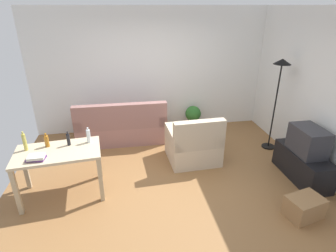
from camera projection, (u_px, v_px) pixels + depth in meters
The scene contains 16 objects.
ground_plane at pixel (167, 179), 4.63m from camera, with size 5.20×4.40×0.02m, color olive.
wall_rear at pixel (151, 71), 6.06m from camera, with size 5.20×0.10×2.70m, color white.
wall_right at pixel (323, 95), 4.46m from camera, with size 0.10×4.40×2.70m, color silver.
couch at pixel (122, 127), 5.82m from camera, with size 1.85×0.84×0.92m.
tv_stand at pixel (302, 165), 4.56m from camera, with size 0.44×1.10×0.48m.
tv at pixel (308, 141), 4.38m from camera, with size 0.41×0.60×0.44m.
torchiere_lamp at pixel (279, 80), 5.07m from camera, with size 0.32×0.32×1.81m.
desk at pixel (59, 157), 3.99m from camera, with size 1.27×0.82×0.76m.
potted_plant at pixel (193, 116), 6.34m from camera, with size 0.36×0.36×0.57m.
armchair at pixel (194, 145), 5.04m from camera, with size 0.94×0.88×0.92m.
storage_box at pixel (304, 207), 3.75m from camera, with size 0.48×0.34×0.30m, color olive.
bottle_squat at pixel (25, 142), 3.92m from camera, with size 0.05×0.05×0.30m.
bottle_amber at pixel (47, 141), 4.03m from camera, with size 0.06×0.06×0.22m.
bottle_dark at pixel (68, 139), 4.07m from camera, with size 0.05×0.05×0.22m.
bottle_clear at pixel (89, 136), 4.15m from camera, with size 0.06×0.06×0.25m.
book_stack at pixel (36, 158), 3.71m from camera, with size 0.26×0.19×0.07m.
Camera 1 is at (-0.62, -3.81, 2.70)m, focal length 29.10 mm.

